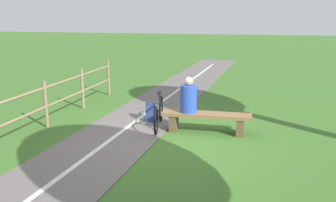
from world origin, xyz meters
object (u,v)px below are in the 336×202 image
at_px(backpack, 151,113).
at_px(bicycle, 159,113).
at_px(bench, 206,119).
at_px(person_seated, 189,97).

bearing_deg(backpack, bicycle, 125.38).
relative_size(bench, backpack, 4.58).
height_order(bench, bicycle, bicycle).
height_order(person_seated, backpack, person_seated).
relative_size(bicycle, backpack, 3.90).
bearing_deg(bench, backpack, -21.54).
relative_size(person_seated, backpack, 1.84).
bearing_deg(backpack, bench, 158.44).
relative_size(person_seated, bicycle, 0.47).
bearing_deg(person_seated, backpack, -28.92).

